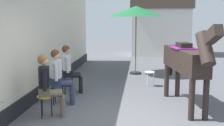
# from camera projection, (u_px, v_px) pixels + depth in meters

# --- Properties ---
(ground_plane) EXTENTS (40.00, 40.00, 0.00)m
(ground_plane) POSITION_uv_depth(u_px,v_px,m) (130.00, 88.00, 9.32)
(ground_plane) COLOR #56565B
(pub_facade_wall) EXTENTS (0.34, 14.00, 3.40)m
(pub_facade_wall) POSITION_uv_depth(u_px,v_px,m) (32.00, 42.00, 7.85)
(pub_facade_wall) COLOR beige
(pub_facade_wall) RESTS_ON ground_plane
(distant_cottage) EXTENTS (3.40, 2.60, 3.50)m
(distant_cottage) POSITION_uv_depth(u_px,v_px,m) (160.00, 23.00, 17.20)
(distant_cottage) COLOR silver
(distant_cottage) RESTS_ON ground_plane
(seated_visitor_near) EXTENTS (0.61, 0.48, 1.39)m
(seated_visitor_near) POSITION_uv_depth(u_px,v_px,m) (47.00, 82.00, 6.50)
(seated_visitor_near) COLOR gold
(seated_visitor_near) RESTS_ON ground_plane
(seated_visitor_middle) EXTENTS (0.61, 0.49, 1.39)m
(seated_visitor_middle) POSITION_uv_depth(u_px,v_px,m) (59.00, 74.00, 7.47)
(seated_visitor_middle) COLOR #194C99
(seated_visitor_middle) RESTS_ON ground_plane
(seated_visitor_far) EXTENTS (0.61, 0.48, 1.39)m
(seated_visitor_far) POSITION_uv_depth(u_px,v_px,m) (69.00, 67.00, 8.54)
(seated_visitor_far) COLOR #194C99
(seated_visitor_far) RESTS_ON ground_plane
(saddled_horse_center) EXTENTS (0.85, 2.97, 2.06)m
(saddled_horse_center) POSITION_uv_depth(u_px,v_px,m) (187.00, 61.00, 7.08)
(saddled_horse_center) COLOR #2D231E
(saddled_horse_center) RESTS_ON ground_plane
(cafe_parasol) EXTENTS (2.10, 2.10, 2.58)m
(cafe_parasol) POSITION_uv_depth(u_px,v_px,m) (136.00, 12.00, 11.19)
(cafe_parasol) COLOR black
(cafe_parasol) RESTS_ON ground_plane
(spare_stool_white) EXTENTS (0.32, 0.32, 0.46)m
(spare_stool_white) POSITION_uv_depth(u_px,v_px,m) (150.00, 74.00, 9.48)
(spare_stool_white) COLOR white
(spare_stool_white) RESTS_ON ground_plane
(satchel_bag) EXTENTS (0.30, 0.21, 0.20)m
(satchel_bag) POSITION_uv_depth(u_px,v_px,m) (67.00, 82.00, 9.66)
(satchel_bag) COLOR maroon
(satchel_bag) RESTS_ON ground_plane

